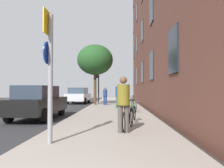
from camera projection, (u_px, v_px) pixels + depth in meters
ground_plane at (68, 109)px, 16.00m from camera, size 41.80×41.80×0.00m
road_asphalt at (41, 109)px, 16.06m from camera, size 7.00×38.00×0.01m
sidewalk at (114, 108)px, 15.90m from camera, size 4.20×38.00×0.12m
building_facade at (150, 7)px, 15.51m from camera, size 0.56×27.00×14.87m
sign_post at (49, 66)px, 5.28m from camera, size 0.16×0.60×3.29m
traffic_light at (97, 80)px, 20.37m from camera, size 0.43×0.24×3.28m
tree_near at (95, 60)px, 18.88m from camera, size 3.17×3.17×5.31m
bicycle_0 at (128, 118)px, 7.08m from camera, size 0.57×1.71×0.95m
bicycle_1 at (133, 113)px, 8.63m from camera, size 0.46×1.61×0.93m
bicycle_2 at (133, 105)px, 12.49m from camera, size 0.47×1.67×0.98m
bicycle_3 at (119, 104)px, 14.09m from camera, size 0.42×1.75×0.97m
bicycle_4 at (129, 103)px, 15.74m from camera, size 0.52×1.60×0.92m
bicycle_5 at (123, 101)px, 17.62m from camera, size 0.42×1.69×0.92m
pedestrian_0 at (123, 100)px, 6.56m from camera, size 0.40×0.40×1.74m
pedestrian_1 at (118, 94)px, 15.30m from camera, size 0.52×0.52×1.79m
pedestrian_2 at (105, 95)px, 18.27m from camera, size 0.46×0.46×1.55m
car_0 at (38, 102)px, 10.43m from camera, size 1.84×4.31×1.62m
car_1 at (79, 95)px, 21.73m from camera, size 2.06×4.06×1.62m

